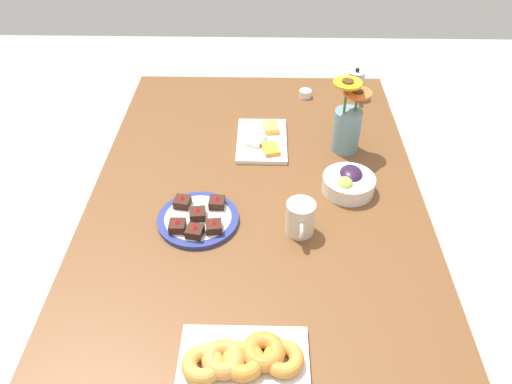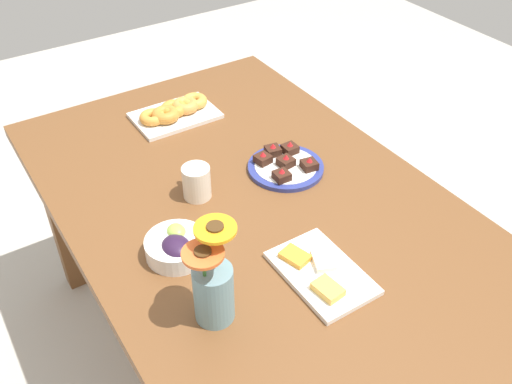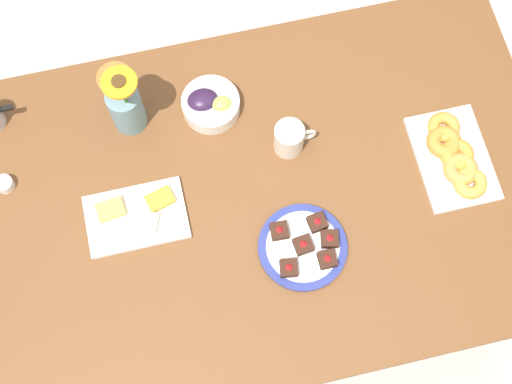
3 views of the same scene
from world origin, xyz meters
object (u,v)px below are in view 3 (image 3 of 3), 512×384
Objects in this scene: dining_table at (256,207)px; jam_cup_honey at (4,184)px; dessert_plate at (304,246)px; flower_vase at (126,106)px; coffee_mug at (289,138)px; croissant_platter at (454,156)px; grape_bowl at (210,104)px; cheese_platter at (136,216)px.

dining_table is 0.67m from jam_cup_honey.
dessert_plate is 0.89× the size of flower_vase.
coffee_mug is 0.50× the size of dessert_plate.
dessert_plate is (-0.45, -0.15, -0.01)m from croissant_platter.
dessert_plate is at bearing -71.01° from grape_bowl.
dining_table is 6.94× the size of dessert_plate.
croissant_platter is at bearing -26.02° from grape_bowl.
cheese_platter is 5.42× the size of jam_cup_honey.
grape_bowl is (-0.18, 0.16, -0.02)m from coffee_mug.
coffee_mug is 0.29m from dessert_plate.
croissant_platter is (0.54, -0.01, 0.11)m from dining_table.
cheese_platter reaches higher than jam_cup_honey.
croissant_platter is 1.19m from jam_cup_honey.
cheese_platter reaches higher than dining_table.
jam_cup_honey is (-0.64, 0.18, 0.10)m from dining_table.
cheese_platter is (-0.44, -0.11, -0.04)m from coffee_mug.
flower_vase reaches higher than croissant_platter.
dessert_plate is at bearing -161.88° from croissant_platter.
grape_bowl is at bearing -3.71° from flower_vase.
dessert_plate is 0.59m from flower_vase.
cheese_platter is 0.44m from dessert_plate.
coffee_mug is 0.24m from grape_bowl.
jam_cup_honey is at bearing 175.73° from coffee_mug.
cheese_platter is 0.91× the size of croissant_platter.
dining_table is 10.13× the size of grape_bowl.
jam_cup_honey is at bearing 153.21° from cheese_platter.
flower_vase reaches higher than jam_cup_honey.
cheese_platter is at bearing 177.90° from croissant_platter.
grape_bowl is 0.61× the size of cheese_platter.
croissant_platter is at bearing -18.26° from coffee_mug.
jam_cup_honey is at bearing -162.39° from flower_vase.
jam_cup_honey is at bearing 164.30° from dining_table.
dessert_plate is at bearing -61.52° from dining_table.
flower_vase is at bearing 129.24° from dessert_plate.
coffee_mug is 0.76m from jam_cup_honey.
croissant_platter is 0.88m from flower_vase.
dining_table is at bearing -15.70° from jam_cup_honey.
coffee_mug reaches higher than croissant_platter.
dining_table is 0.21m from dessert_plate.
jam_cup_honey is (-0.32, 0.16, 0.00)m from cheese_platter.
dessert_plate is at bearing -25.16° from jam_cup_honey.
flower_vase is at bearing 157.15° from coffee_mug.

